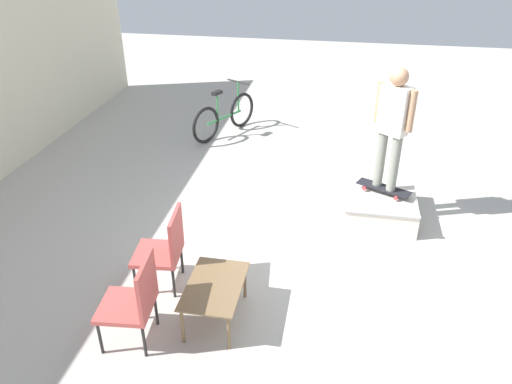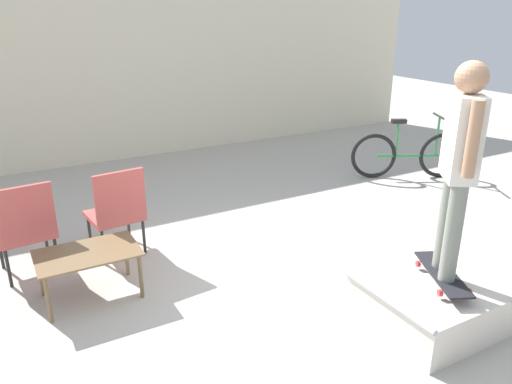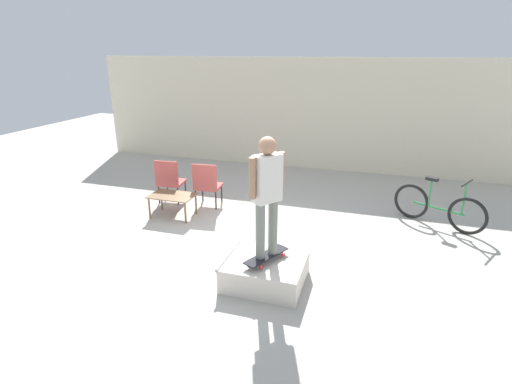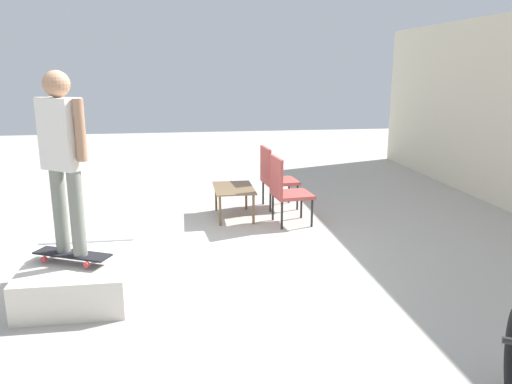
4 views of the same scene
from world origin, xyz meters
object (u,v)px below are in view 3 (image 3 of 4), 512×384
patio_chair_left (170,179)px  bicycle (438,207)px  skateboard_on_ramp (266,256)px  patio_chair_right (207,183)px  person_skater (267,188)px  coffee_table (172,198)px  skate_ramp_box (265,271)px

patio_chair_left → bicycle: patio_chair_left is taller
skateboard_on_ramp → patio_chair_right: patio_chair_right is taller
person_skater → coffee_table: 3.24m
patio_chair_left → person_skater: bearing=133.9°
bicycle → skateboard_on_ramp: bearing=-103.4°
bicycle → person_skater: bearing=-103.4°
skate_ramp_box → patio_chair_right: size_ratio=1.16×
skateboard_on_ramp → coffee_table: (-2.47, 1.81, -0.05)m
person_skater → patio_chair_right: size_ratio=1.74×
skateboard_on_ramp → bicycle: (2.56, 2.91, -0.07)m
skateboard_on_ramp → patio_chair_left: bearing=75.1°
skate_ramp_box → coffee_table: coffee_table is taller
person_skater → patio_chair_right: (-2.02, 2.50, -0.92)m
patio_chair_left → patio_chair_right: same height
person_skater → coffee_table: (-2.47, 1.81, -1.06)m
skate_ramp_box → patio_chair_right: 3.19m
skateboard_on_ramp → patio_chair_right: 3.21m
bicycle → skate_ramp_box: bearing=-103.9°
skate_ramp_box → skateboard_on_ramp: bearing=-48.6°
skateboard_on_ramp → patio_chair_left: 3.83m
person_skater → bicycle: size_ratio=1.07×
patio_chair_right → skate_ramp_box: bearing=123.0°
person_skater → bicycle: (2.56, 2.91, -1.08)m
skate_ramp_box → coffee_table: bearing=143.9°
patio_chair_left → bicycle: size_ratio=0.62×
skateboard_on_ramp → patio_chair_left: patio_chair_left is taller
skate_ramp_box → coffee_table: size_ratio=1.27×
skate_ramp_box → bicycle: size_ratio=0.72×
coffee_table → patio_chair_right: bearing=56.8°
skate_ramp_box → bicycle: (2.58, 2.88, 0.19)m
patio_chair_right → patio_chair_left: bearing=-5.9°
person_skater → patio_chair_right: 3.34m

